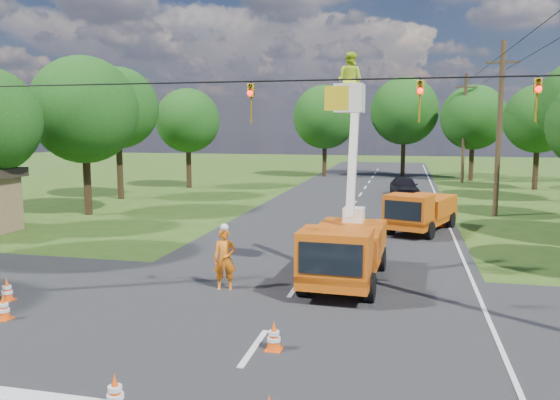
% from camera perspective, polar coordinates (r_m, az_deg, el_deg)
% --- Properties ---
extents(ground, '(140.00, 140.00, 0.00)m').
position_cam_1_polar(ground, '(32.25, 6.94, -1.61)').
color(ground, '#2D4F17').
rests_on(ground, ground).
extents(road_main, '(12.00, 100.00, 0.06)m').
position_cam_1_polar(road_main, '(32.25, 6.94, -1.61)').
color(road_main, black).
rests_on(road_main, ground).
extents(road_cross, '(56.00, 10.00, 0.07)m').
position_cam_1_polar(road_cross, '(14.97, -0.62, -12.46)').
color(road_cross, black).
rests_on(road_cross, ground).
extents(edge_line, '(0.12, 90.00, 0.02)m').
position_cam_1_polar(edge_line, '(32.16, 16.92, -1.91)').
color(edge_line, silver).
rests_on(edge_line, ground).
extents(bucket_truck, '(2.51, 5.84, 7.53)m').
position_cam_1_polar(bucket_truck, '(17.99, 6.83, -3.70)').
color(bucket_truck, '#D74B0F').
rests_on(bucket_truck, ground).
extents(second_truck, '(3.73, 5.79, 2.04)m').
position_cam_1_polar(second_truck, '(27.63, 14.47, -1.12)').
color(second_truck, '#D74B0F').
rests_on(second_truck, ground).
extents(ground_worker, '(0.83, 0.65, 2.00)m').
position_cam_1_polar(ground_worker, '(17.41, -5.80, -6.19)').
color(ground_worker, orange).
rests_on(ground_worker, ground).
extents(distant_car, '(2.50, 4.64, 1.50)m').
position_cam_1_polar(distant_car, '(41.71, 12.86, 1.38)').
color(distant_car, black).
rests_on(distant_car, ground).
extents(traffic_cone_0, '(0.38, 0.38, 0.71)m').
position_cam_1_polar(traffic_cone_0, '(10.92, -16.85, -18.70)').
color(traffic_cone_0, '#FF500D').
rests_on(traffic_cone_0, ground).
extents(traffic_cone_2, '(0.38, 0.38, 0.71)m').
position_cam_1_polar(traffic_cone_2, '(19.27, 6.39, -6.80)').
color(traffic_cone_2, '#FF500D').
rests_on(traffic_cone_2, ground).
extents(traffic_cone_3, '(0.38, 0.38, 0.71)m').
position_cam_1_polar(traffic_cone_3, '(22.19, 9.51, -4.93)').
color(traffic_cone_3, '#FF500D').
rests_on(traffic_cone_3, ground).
extents(traffic_cone_4, '(0.38, 0.38, 0.71)m').
position_cam_1_polar(traffic_cone_4, '(16.57, -26.93, -10.00)').
color(traffic_cone_4, '#FF500D').
rests_on(traffic_cone_4, ground).
extents(traffic_cone_5, '(0.38, 0.38, 0.71)m').
position_cam_1_polar(traffic_cone_5, '(18.26, -26.64, -8.39)').
color(traffic_cone_5, '#FF500D').
rests_on(traffic_cone_5, ground).
extents(traffic_cone_7, '(0.38, 0.38, 0.71)m').
position_cam_1_polar(traffic_cone_7, '(29.41, 16.52, -2.06)').
color(traffic_cone_7, '#FF500D').
rests_on(traffic_cone_7, ground).
extents(traffic_cone_8, '(0.38, 0.38, 0.71)m').
position_cam_1_polar(traffic_cone_8, '(12.95, -0.65, -14.05)').
color(traffic_cone_8, '#FF500D').
rests_on(traffic_cone_8, ground).
extents(pole_right_mid, '(1.80, 0.30, 10.00)m').
position_cam_1_polar(pole_right_mid, '(34.06, 21.94, 7.01)').
color(pole_right_mid, '#4C3823').
rests_on(pole_right_mid, ground).
extents(pole_right_far, '(1.80, 0.30, 10.00)m').
position_cam_1_polar(pole_right_far, '(53.91, 18.69, 7.18)').
color(pole_right_far, '#4C3823').
rests_on(pole_right_far, ground).
extents(signal_span, '(18.00, 0.29, 1.07)m').
position_cam_1_polar(signal_span, '(13.72, 8.56, 10.62)').
color(signal_span, black).
rests_on(signal_span, ground).
extents(tree_left_d, '(6.20, 6.20, 9.24)m').
position_cam_1_polar(tree_left_d, '(34.03, -19.80, 8.83)').
color(tree_left_d, '#382616').
rests_on(tree_left_d, ground).
extents(tree_left_e, '(5.80, 5.80, 9.41)m').
position_cam_1_polar(tree_left_e, '(40.97, -16.62, 9.19)').
color(tree_left_e, '#382616').
rests_on(tree_left_e, ground).
extents(tree_left_f, '(5.40, 5.40, 8.40)m').
position_cam_1_polar(tree_left_f, '(47.28, -9.62, 8.17)').
color(tree_left_f, '#382616').
rests_on(tree_left_f, ground).
extents(tree_right_e, '(5.60, 5.60, 8.63)m').
position_cam_1_polar(tree_right_e, '(49.78, 25.41, 7.66)').
color(tree_right_e, '#382616').
rests_on(tree_right_e, ground).
extents(tree_far_a, '(6.60, 6.60, 9.50)m').
position_cam_1_polar(tree_far_a, '(57.28, 4.72, 8.64)').
color(tree_far_a, '#382616').
rests_on(tree_far_a, ground).
extents(tree_far_b, '(7.00, 7.00, 10.32)m').
position_cam_1_polar(tree_far_b, '(58.69, 12.87, 9.05)').
color(tree_far_b, '#382616').
rests_on(tree_far_b, ground).
extents(tree_far_c, '(6.20, 6.20, 9.18)m').
position_cam_1_polar(tree_far_c, '(56.01, 19.56, 8.12)').
color(tree_far_c, '#382616').
rests_on(tree_far_c, ground).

